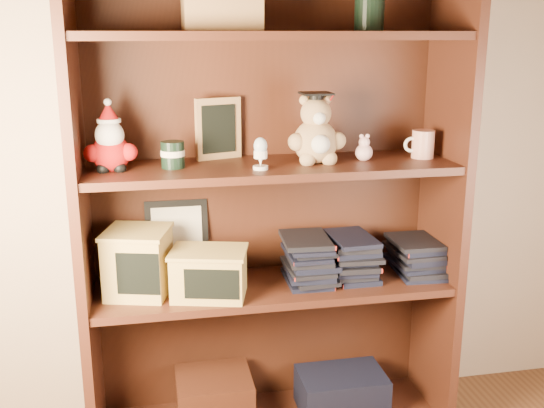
{
  "coord_description": "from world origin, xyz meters",
  "views": [
    {
      "loc": [
        -0.55,
        -0.6,
        1.35
      ],
      "look_at": [
        -0.17,
        1.3,
        0.82
      ],
      "focal_mm": 42.0,
      "sensor_mm": 36.0,
      "label": 1
    }
  ],
  "objects": [
    {
      "name": "certificate_frame",
      "position": [
        -0.47,
        1.44,
        0.68
      ],
      "size": [
        0.21,
        0.05,
        0.26
      ],
      "color": "black",
      "rests_on": "shelf_lower"
    },
    {
      "name": "shelf_upper",
      "position": [
        -0.17,
        1.3,
        0.94
      ],
      "size": [
        1.14,
        0.33,
        0.02
      ],
      "color": "#401D12",
      "rests_on": "ground"
    },
    {
      "name": "chalkboard_plaque",
      "position": [
        -0.32,
        1.42,
        1.05
      ],
      "size": [
        0.15,
        0.11,
        0.2
      ],
      "color": "#9E7547",
      "rests_on": "shelf_upper"
    },
    {
      "name": "pencils_box",
      "position": [
        -0.38,
        1.24,
        0.63
      ],
      "size": [
        0.27,
        0.22,
        0.15
      ],
      "color": "tan",
      "rests_on": "shelf_lower"
    },
    {
      "name": "teacher_mug",
      "position": [
        0.33,
        1.3,
        1.0
      ],
      "size": [
        0.1,
        0.07,
        0.09
      ],
      "color": "silver",
      "rests_on": "shelf_upper"
    },
    {
      "name": "treats_box",
      "position": [
        -0.59,
        1.3,
        0.66
      ],
      "size": [
        0.24,
        0.24,
        0.21
      ],
      "color": "tan",
      "rests_on": "shelf_lower"
    },
    {
      "name": "shelf_lower",
      "position": [
        -0.17,
        1.3,
        0.54
      ],
      "size": [
        1.14,
        0.33,
        0.02
      ],
      "color": "#401D12",
      "rests_on": "ground"
    },
    {
      "name": "book_stack_right",
      "position": [
        0.33,
        1.3,
        0.61
      ],
      "size": [
        0.14,
        0.2,
        0.13
      ],
      "color": "black",
      "rests_on": "shelf_lower"
    },
    {
      "name": "teachers_tin",
      "position": [
        -0.47,
        1.3,
        0.99
      ],
      "size": [
        0.07,
        0.07,
        0.08
      ],
      "color": "black",
      "rests_on": "shelf_upper"
    },
    {
      "name": "egg_cup",
      "position": [
        -0.22,
        1.23,
        1.0
      ],
      "size": [
        0.05,
        0.05,
        0.1
      ],
      "color": "white",
      "rests_on": "shelf_upper"
    },
    {
      "name": "bookcase",
      "position": [
        -0.17,
        1.36,
        0.78
      ],
      "size": [
        1.2,
        0.35,
        1.6
      ],
      "color": "#401D12",
      "rests_on": "ground"
    },
    {
      "name": "grad_teddy_bear",
      "position": [
        -0.03,
        1.3,
        1.04
      ],
      "size": [
        0.19,
        0.16,
        0.23
      ],
      "color": "tan",
      "rests_on": "shelf_upper"
    },
    {
      "name": "santa_plush",
      "position": [
        -0.65,
        1.3,
        1.03
      ],
      "size": [
        0.16,
        0.11,
        0.22
      ],
      "color": "#A50F0F",
      "rests_on": "shelf_upper"
    },
    {
      "name": "book_stack_mid",
      "position": [
        0.1,
        1.3,
        0.62
      ],
      "size": [
        0.14,
        0.2,
        0.14
      ],
      "color": "black",
      "rests_on": "shelf_lower"
    },
    {
      "name": "pink_figurine",
      "position": [
        0.13,
        1.3,
        0.98
      ],
      "size": [
        0.06,
        0.06,
        0.09
      ],
      "color": "beige",
      "rests_on": "shelf_upper"
    },
    {
      "name": "book_stack_left",
      "position": [
        -0.04,
        1.3,
        0.63
      ],
      "size": [
        0.14,
        0.2,
        0.16
      ],
      "color": "black",
      "rests_on": "shelf_lower"
    }
  ]
}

